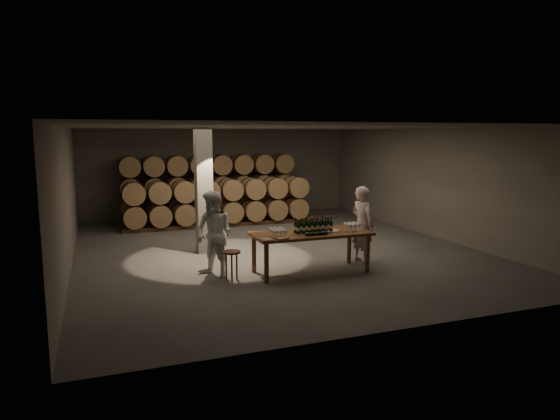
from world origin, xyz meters
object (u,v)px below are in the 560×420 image
object	(u,v)px
person_man	(362,224)
notebook_near	(282,238)
plate	(332,231)
stool	(231,256)
tasting_table	(311,237)
bottle_cluster	(313,227)
person_woman	(214,234)

from	to	relation	value
person_man	notebook_near	bearing A→B (deg)	96.34
plate	stool	bearing A→B (deg)	179.66
person_man	tasting_table	bearing A→B (deg)	91.29
stool	bottle_cluster	bearing A→B (deg)	0.50
bottle_cluster	person_woman	distance (m)	2.17
stool	person_woman	distance (m)	0.64
tasting_table	person_man	bearing A→B (deg)	14.60
notebook_near	plate	bearing A→B (deg)	-1.89
tasting_table	person_man	world-z (taller)	person_man
tasting_table	stool	world-z (taller)	tasting_table
person_woman	person_man	bearing A→B (deg)	56.17
plate	notebook_near	distance (m)	1.42
stool	person_man	size ratio (longest dim) A/B	0.35
person_man	person_woman	size ratio (longest dim) A/B	0.99
person_woman	stool	bearing A→B (deg)	-1.94
bottle_cluster	notebook_near	world-z (taller)	bottle_cluster
plate	person_man	distance (m)	1.08
bottle_cluster	person_woman	world-z (taller)	person_woman
bottle_cluster	stool	size ratio (longest dim) A/B	1.37
bottle_cluster	person_woman	xyz separation A→B (m)	(-2.12, 0.41, -0.10)
tasting_table	notebook_near	xyz separation A→B (m)	(-0.85, -0.45, 0.12)
stool	person_woman	xyz separation A→B (m)	(-0.26, 0.43, 0.41)
notebook_near	stool	xyz separation A→B (m)	(-0.95, 0.43, -0.40)
plate	stool	xyz separation A→B (m)	(-2.31, 0.01, -0.39)
tasting_table	plate	xyz separation A→B (m)	(0.51, -0.03, 0.11)
person_man	person_woman	distance (m)	3.57
bottle_cluster	plate	xyz separation A→B (m)	(0.45, -0.03, -0.11)
bottle_cluster	stool	bearing A→B (deg)	-179.50
notebook_near	person_man	size ratio (longest dim) A/B	0.14
plate	person_woman	bearing A→B (deg)	170.32
plate	person_man	xyz separation A→B (m)	(1.00, 0.42, 0.00)
plate	tasting_table	bearing A→B (deg)	176.35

